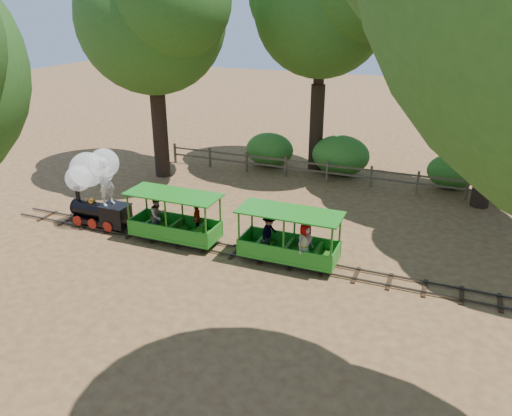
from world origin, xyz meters
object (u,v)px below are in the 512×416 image
at_px(carriage_rear, 287,241).
at_px(fence, 349,172).
at_px(locomotive, 93,182).
at_px(carriage_front, 173,221).

bearing_deg(carriage_rear, fence, 88.54).
height_order(locomotive, carriage_rear, locomotive).
bearing_deg(carriage_rear, locomotive, 179.12).
height_order(locomotive, carriage_front, locomotive).
bearing_deg(locomotive, fence, 46.28).
bearing_deg(locomotive, carriage_rear, -0.88).
bearing_deg(fence, locomotive, -133.72).
distance_m(locomotive, carriage_rear, 7.44).
distance_m(carriage_front, fence, 9.11).
xyz_separation_m(locomotive, fence, (7.59, 7.93, -1.14)).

